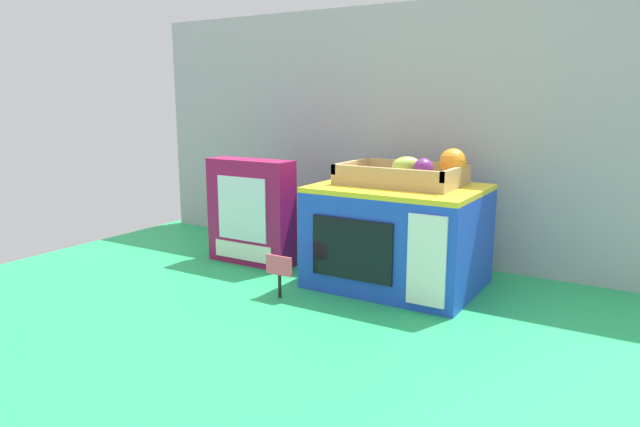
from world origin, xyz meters
name	(u,v)px	position (x,y,z in m)	size (l,w,h in m)	color
ground_plane	(338,276)	(0.00, 0.00, 0.00)	(1.70, 1.70, 0.00)	#219E54
display_back_panel	(386,133)	(0.00, 0.27, 0.35)	(1.61, 0.03, 0.70)	#A0A3A8
toy_microwave	(398,236)	(0.15, 0.02, 0.12)	(0.39, 0.30, 0.25)	blue
food_groups_crate	(409,174)	(0.17, 0.05, 0.27)	(0.29, 0.19, 0.09)	tan
cookie_set_box	(251,212)	(-0.27, -0.01, 0.14)	(0.25, 0.08, 0.29)	#99144C
price_sign	(279,270)	(-0.04, -0.21, 0.07)	(0.07, 0.01, 0.10)	black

